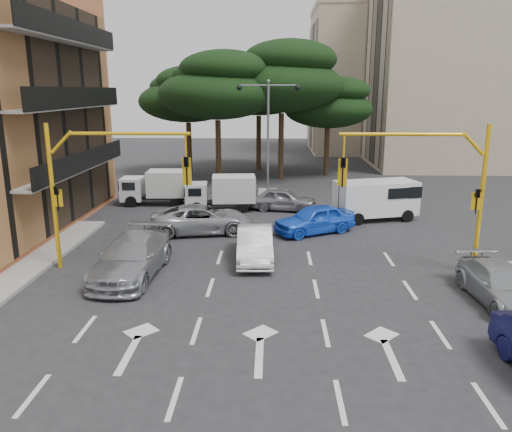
{
  "coord_description": "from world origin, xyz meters",
  "views": [
    {
      "loc": [
        0.34,
        -17.57,
        7.26
      ],
      "look_at": [
        -0.42,
        4.76,
        1.6
      ],
      "focal_mm": 35.0,
      "sensor_mm": 36.0,
      "label": 1
    }
  ],
  "objects": [
    {
      "name": "ground",
      "position": [
        0.0,
        0.0,
        0.0
      ],
      "size": [
        120.0,
        120.0,
        0.0
      ],
      "primitive_type": "plane",
      "color": "#28282B",
      "rests_on": "ground"
    },
    {
      "name": "median_strip",
      "position": [
        0.0,
        16.0,
        0.07
      ],
      "size": [
        1.4,
        6.0,
        0.15
      ],
      "primitive_type": "cube",
      "color": "gray",
      "rests_on": "ground"
    },
    {
      "name": "apartment_beige_near",
      "position": [
        19.95,
        32.0,
        9.35
      ],
      "size": [
        20.2,
        12.15,
        18.7
      ],
      "color": "tan",
      "rests_on": "ground"
    },
    {
      "name": "apartment_beige_far",
      "position": [
        12.95,
        44.0,
        8.35
      ],
      "size": [
        16.2,
        12.15,
        16.7
      ],
      "color": "tan",
      "rests_on": "ground"
    },
    {
      "name": "pine_left_near",
      "position": [
        -3.94,
        21.96,
        7.6
      ],
      "size": [
        9.15,
        9.15,
        10.23
      ],
      "color": "#382616",
      "rests_on": "ground"
    },
    {
      "name": "pine_center",
      "position": [
        1.06,
        23.96,
        8.3
      ],
      "size": [
        9.98,
        9.98,
        11.16
      ],
      "color": "#382616",
      "rests_on": "ground"
    },
    {
      "name": "pine_left_far",
      "position": [
        -6.94,
        25.96,
        6.91
      ],
      "size": [
        8.32,
        8.32,
        9.3
      ],
      "color": "#382616",
      "rests_on": "ground"
    },
    {
      "name": "pine_right",
      "position": [
        5.06,
        25.96,
        6.22
      ],
      "size": [
        7.49,
        7.49,
        8.37
      ],
      "color": "#382616",
      "rests_on": "ground"
    },
    {
      "name": "pine_back",
      "position": [
        -0.94,
        28.96,
        7.6
      ],
      "size": [
        9.15,
        9.15,
        10.23
      ],
      "color": "#382616",
      "rests_on": "ground"
    },
    {
      "name": "signal_mast_right",
      "position": [
        6.8,
        1.99,
        3.88
      ],
      "size": [
        5.79,
        0.37,
        6.0
      ],
      "color": "yellow",
      "rests_on": "ground"
    },
    {
      "name": "signal_mast_left",
      "position": [
        -6.8,
        1.99,
        3.88
      ],
      "size": [
        5.79,
        0.37,
        6.0
      ],
      "color": "yellow",
      "rests_on": "ground"
    },
    {
      "name": "street_lamp_center",
      "position": [
        0.0,
        16.0,
        5.43
      ],
      "size": [
        4.16,
        0.36,
        7.77
      ],
      "color": "slate",
      "rests_on": "median_strip"
    },
    {
      "name": "car_white_hatch",
      "position": [
        -0.42,
        3.21,
        0.71
      ],
      "size": [
        1.71,
        4.39,
        1.42
      ],
      "primitive_type": "imported",
      "rotation": [
        0.0,
        0.0,
        0.05
      ],
      "color": "silver",
      "rests_on": "ground"
    },
    {
      "name": "car_blue_compact",
      "position": [
        2.52,
        7.58,
        0.74
      ],
      "size": [
        4.64,
        3.59,
        1.48
      ],
      "primitive_type": "imported",
      "rotation": [
        0.0,
        0.0,
        -1.08
      ],
      "color": "blue",
      "rests_on": "ground"
    },
    {
      "name": "car_silver_wagon",
      "position": [
        -5.26,
        1.11,
        0.8
      ],
      "size": [
        2.53,
        5.6,
        1.59
      ],
      "primitive_type": "imported",
      "rotation": [
        0.0,
        0.0,
        -0.06
      ],
      "color": "#96989E",
      "rests_on": "ground"
    },
    {
      "name": "car_silver_cross_a",
      "position": [
        -3.31,
        7.44,
        0.73
      ],
      "size": [
        5.63,
        3.35,
        1.47
      ],
      "primitive_type": "imported",
      "rotation": [
        0.0,
        0.0,
        1.75
      ],
      "color": "#A4A7AC",
      "rests_on": "ground"
    },
    {
      "name": "car_silver_cross_b",
      "position": [
        1.0,
        12.61,
        0.7
      ],
      "size": [
        4.3,
        2.27,
        1.39
      ],
      "primitive_type": "imported",
      "rotation": [
        0.0,
        0.0,
        1.41
      ],
      "color": "gray",
      "rests_on": "ground"
    },
    {
      "name": "car_silver_parked",
      "position": [
        8.35,
        -1.01,
        0.66
      ],
      "size": [
        2.07,
        4.61,
        1.31
      ],
      "primitive_type": "imported",
      "rotation": [
        0.0,
        0.0,
        0.05
      ],
      "color": "#9FA3A7",
      "rests_on": "ground"
    },
    {
      "name": "van_white",
      "position": [
        6.24,
        10.55,
        1.14
      ],
      "size": [
        4.94,
        3.22,
        2.28
      ],
      "primitive_type": null,
      "rotation": [
        0.0,
        0.0,
        -1.3
      ],
      "color": "white",
      "rests_on": "ground"
    },
    {
      "name": "box_truck_a",
      "position": [
        -7.18,
        14.0,
        1.11
      ],
      "size": [
        4.6,
        2.12,
        2.22
      ],
      "primitive_type": null,
      "rotation": [
        0.0,
        0.0,
        1.62
      ],
      "color": "silver",
      "rests_on": "ground"
    },
    {
      "name": "box_truck_b",
      "position": [
        -2.84,
        12.53,
        1.07
      ],
      "size": [
        4.5,
        2.22,
        2.14
      ],
      "primitive_type": null,
      "rotation": [
        0.0,
        0.0,
        1.66
      ],
      "color": "silver",
      "rests_on": "ground"
    }
  ]
}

